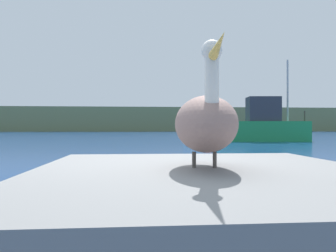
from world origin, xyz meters
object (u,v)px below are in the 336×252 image
(fishing_boat_green, at_px, (260,126))
(mooring_buoy, at_px, (207,140))
(pelican, at_px, (205,122))
(fishing_boat_teal, at_px, (209,126))

(fishing_boat_green, height_order, mooring_buoy, fishing_boat_green)
(pelican, xyz_separation_m, fishing_boat_teal, (7.59, 35.78, 0.10))
(fishing_boat_green, distance_m, mooring_buoy, 6.39)
(pelican, height_order, fishing_boat_teal, fishing_boat_teal)
(fishing_boat_green, bearing_deg, fishing_boat_teal, 95.18)
(pelican, relative_size, fishing_boat_teal, 0.22)
(pelican, xyz_separation_m, mooring_buoy, (3.01, 14.62, -0.70))
(fishing_boat_teal, bearing_deg, fishing_boat_green, 79.82)
(pelican, relative_size, mooring_buoy, 2.40)
(pelican, relative_size, fishing_boat_green, 0.20)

